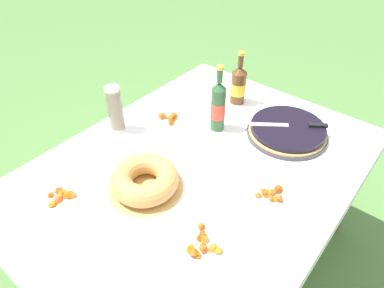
{
  "coord_description": "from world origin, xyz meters",
  "views": [
    {
      "loc": [
        -0.88,
        -0.69,
        1.8
      ],
      "look_at": [
        0.04,
        0.07,
        0.83
      ],
      "focal_mm": 32.0,
      "sensor_mm": 36.0,
      "label": 1
    }
  ],
  "objects_px": {
    "cider_bottle_amber": "(238,85)",
    "bundt_cake": "(145,180)",
    "snack_plate_near": "(171,118)",
    "snack_plate_right": "(60,201)",
    "snack_plate_left": "(270,195)",
    "cup_stack": "(115,109)",
    "berry_tart": "(287,131)",
    "cider_bottle_green": "(218,106)",
    "snack_plate_far": "(203,241)",
    "serving_knife": "(295,125)"
  },
  "relations": [
    {
      "from": "cider_bottle_amber",
      "to": "bundt_cake",
      "type": "bearing_deg",
      "value": -174.36
    },
    {
      "from": "snack_plate_near",
      "to": "snack_plate_right",
      "type": "height_order",
      "value": "snack_plate_near"
    },
    {
      "from": "bundt_cake",
      "to": "snack_plate_left",
      "type": "bearing_deg",
      "value": -56.46
    },
    {
      "from": "snack_plate_left",
      "to": "cup_stack",
      "type": "bearing_deg",
      "value": 95.52
    },
    {
      "from": "berry_tart",
      "to": "snack_plate_right",
      "type": "relative_size",
      "value": 1.89
    },
    {
      "from": "bundt_cake",
      "to": "cider_bottle_green",
      "type": "distance_m",
      "value": 0.53
    },
    {
      "from": "snack_plate_left",
      "to": "snack_plate_far",
      "type": "relative_size",
      "value": 0.85
    },
    {
      "from": "cider_bottle_green",
      "to": "snack_plate_right",
      "type": "xyz_separation_m",
      "value": [
        -0.79,
        0.18,
        -0.12
      ]
    },
    {
      "from": "bundt_cake",
      "to": "snack_plate_left",
      "type": "xyz_separation_m",
      "value": [
        0.28,
        -0.42,
        -0.04
      ]
    },
    {
      "from": "serving_knife",
      "to": "snack_plate_left",
      "type": "distance_m",
      "value": 0.45
    },
    {
      "from": "cider_bottle_green",
      "to": "snack_plate_near",
      "type": "distance_m",
      "value": 0.27
    },
    {
      "from": "serving_knife",
      "to": "bundt_cake",
      "type": "distance_m",
      "value": 0.77
    },
    {
      "from": "serving_knife",
      "to": "snack_plate_near",
      "type": "xyz_separation_m",
      "value": [
        -0.29,
        0.55,
        -0.05
      ]
    },
    {
      "from": "snack_plate_near",
      "to": "snack_plate_right",
      "type": "xyz_separation_m",
      "value": [
        -0.69,
        -0.04,
        -0.0
      ]
    },
    {
      "from": "serving_knife",
      "to": "snack_plate_far",
      "type": "xyz_separation_m",
      "value": [
        -0.77,
        -0.04,
        -0.05
      ]
    },
    {
      "from": "cup_stack",
      "to": "snack_plate_far",
      "type": "bearing_deg",
      "value": -109.28
    },
    {
      "from": "cup_stack",
      "to": "bundt_cake",
      "type": "bearing_deg",
      "value": -116.66
    },
    {
      "from": "cup_stack",
      "to": "snack_plate_far",
      "type": "height_order",
      "value": "cup_stack"
    },
    {
      "from": "cider_bottle_amber",
      "to": "snack_plate_far",
      "type": "distance_m",
      "value": 0.96
    },
    {
      "from": "bundt_cake",
      "to": "cup_stack",
      "type": "bearing_deg",
      "value": 63.34
    },
    {
      "from": "cider_bottle_amber",
      "to": "snack_plate_right",
      "type": "bearing_deg",
      "value": 173.37
    },
    {
      "from": "snack_plate_far",
      "to": "cup_stack",
      "type": "bearing_deg",
      "value": 70.72
    },
    {
      "from": "serving_knife",
      "to": "snack_plate_far",
      "type": "bearing_deg",
      "value": 56.56
    },
    {
      "from": "cup_stack",
      "to": "snack_plate_near",
      "type": "xyz_separation_m",
      "value": [
        0.22,
        -0.15,
        -0.11
      ]
    },
    {
      "from": "cup_stack",
      "to": "snack_plate_near",
      "type": "bearing_deg",
      "value": -34.91
    },
    {
      "from": "berry_tart",
      "to": "cider_bottle_amber",
      "type": "bearing_deg",
      "value": 74.33
    },
    {
      "from": "cup_stack",
      "to": "snack_plate_left",
      "type": "relative_size",
      "value": 1.24
    },
    {
      "from": "berry_tart",
      "to": "snack_plate_far",
      "type": "height_order",
      "value": "berry_tart"
    },
    {
      "from": "snack_plate_left",
      "to": "snack_plate_right",
      "type": "relative_size",
      "value": 0.94
    },
    {
      "from": "berry_tart",
      "to": "cider_bottle_green",
      "type": "height_order",
      "value": "cider_bottle_green"
    },
    {
      "from": "serving_knife",
      "to": "cup_stack",
      "type": "distance_m",
      "value": 0.87
    },
    {
      "from": "snack_plate_left",
      "to": "snack_plate_right",
      "type": "height_order",
      "value": "same"
    },
    {
      "from": "berry_tart",
      "to": "snack_plate_far",
      "type": "relative_size",
      "value": 1.7
    },
    {
      "from": "cider_bottle_green",
      "to": "snack_plate_far",
      "type": "distance_m",
      "value": 0.7
    },
    {
      "from": "serving_knife",
      "to": "snack_plate_left",
      "type": "height_order",
      "value": "serving_knife"
    },
    {
      "from": "bundt_cake",
      "to": "cup_stack",
      "type": "relative_size",
      "value": 1.28
    },
    {
      "from": "snack_plate_right",
      "to": "cider_bottle_amber",
      "type": "bearing_deg",
      "value": -6.63
    },
    {
      "from": "serving_knife",
      "to": "cup_stack",
      "type": "xyz_separation_m",
      "value": [
        -0.51,
        0.7,
        0.06
      ]
    },
    {
      "from": "serving_knife",
      "to": "snack_plate_left",
      "type": "bearing_deg",
      "value": 68.45
    },
    {
      "from": "serving_knife",
      "to": "bundt_cake",
      "type": "xyz_separation_m",
      "value": [
        -0.71,
        0.3,
        -0.01
      ]
    },
    {
      "from": "berry_tart",
      "to": "cup_stack",
      "type": "distance_m",
      "value": 0.84
    },
    {
      "from": "serving_knife",
      "to": "snack_plate_left",
      "type": "relative_size",
      "value": 1.62
    },
    {
      "from": "serving_knife",
      "to": "bundt_cake",
      "type": "bearing_deg",
      "value": 30.3
    },
    {
      "from": "bundt_cake",
      "to": "snack_plate_left",
      "type": "relative_size",
      "value": 1.58
    },
    {
      "from": "snack_plate_near",
      "to": "cider_bottle_green",
      "type": "bearing_deg",
      "value": -65.67
    },
    {
      "from": "serving_knife",
      "to": "berry_tart",
      "type": "bearing_deg",
      "value": -0.0
    },
    {
      "from": "cup_stack",
      "to": "snack_plate_left",
      "type": "xyz_separation_m",
      "value": [
        0.08,
        -0.82,
        -0.11
      ]
    },
    {
      "from": "cider_bottle_green",
      "to": "snack_plate_right",
      "type": "relative_size",
      "value": 1.66
    },
    {
      "from": "berry_tart",
      "to": "snack_plate_left",
      "type": "height_order",
      "value": "berry_tart"
    },
    {
      "from": "snack_plate_near",
      "to": "cider_bottle_amber",
      "type": "bearing_deg",
      "value": -23.79
    }
  ]
}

